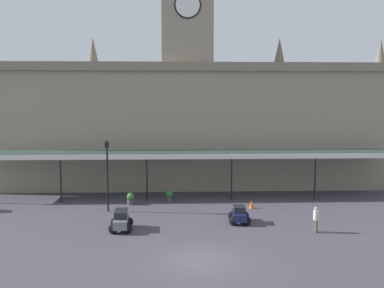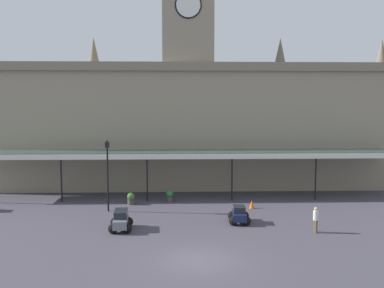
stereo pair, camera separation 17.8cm
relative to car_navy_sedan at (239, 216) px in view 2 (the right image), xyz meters
The scene contains 10 objects.
ground_plane 7.87m from the car_navy_sedan, 114.37° to the right, with size 140.00×140.00×0.00m, color #46414C.
station_building 15.27m from the car_navy_sedan, 103.49° to the left, with size 40.47×6.24×21.37m.
entrance_canopy 9.45m from the car_navy_sedan, 111.61° to the left, with size 36.19×3.26×4.10m.
car_navy_sedan is the anchor object (origin of this frame).
car_grey_estate 8.15m from the car_navy_sedan, behind, with size 1.61×2.29×1.27m.
pedestrian_crossing_forecourt 5.24m from the car_navy_sedan, 27.80° to the right, with size 0.34×0.39×1.67m.
victorian_lamppost 10.66m from the car_navy_sedan, 159.77° to the left, with size 0.30×0.30×5.51m.
traffic_cone 4.37m from the car_navy_sedan, 68.70° to the left, with size 0.40×0.40×0.65m, color orange.
planter_by_canopy 8.31m from the car_navy_sedan, 126.52° to the left, with size 0.60×0.60×0.96m.
planter_forecourt_centre 9.95m from the car_navy_sedan, 144.73° to the left, with size 0.60×0.60×0.96m.
Camera 2 is at (-1.08, -22.58, 8.46)m, focal length 40.93 mm.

